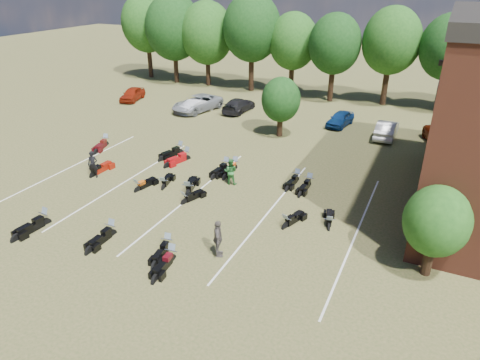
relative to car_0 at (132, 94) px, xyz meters
The scene contains 33 objects.
ground 28.02m from the car_0, 43.53° to the right, with size 160.00×160.00×0.00m, color brown.
car_0 is the anchor object (origin of this frame).
car_1 8.71m from the car_0, ahead, with size 1.39×3.98×1.31m, color silver.
car_2 8.36m from the car_0, ahead, with size 2.55×5.53×1.54m, color gray.
car_3 12.22m from the car_0, ahead, with size 1.85×4.54×1.32m, color black.
car_4 22.29m from the car_0, ahead, with size 1.51×3.76×1.28m, color navy.
car_5 26.47m from the car_0, ahead, with size 1.52×4.35×1.43m, color #ADADA8.
car_6 31.02m from the car_0, ahead, with size 2.39×5.19×1.44m, color #5C1405.
person_black 19.54m from the car_0, 59.24° to the right, with size 0.67×0.44×1.83m, color black.
person_green 23.23m from the car_0, 36.42° to the right, with size 0.84×0.66×1.74m, color #296E2E.
person_grey 30.25m from the car_0, 44.23° to the right, with size 1.12×0.47×1.91m, color #504945.
motorcycle_1 25.53m from the car_0, 62.36° to the right, with size 0.78×2.44×1.36m, color black, non-canonical shape.
motorcycle_3 27.06m from the car_0, 54.17° to the right, with size 0.73×2.30×1.28m, color black, non-canonical shape.
motorcycle_4 28.94m from the car_0, 48.55° to the right, with size 0.67×2.11×1.18m, color black, non-canonical shape.
motorcycle_5 29.98m from the car_0, 48.45° to the right, with size 0.70×2.19×1.22m, color black, non-canonical shape.
motorcycle_7 19.40m from the car_0, 59.55° to the right, with size 0.76×2.40×1.34m, color maroon, non-canonical shape.
motorcycle_8 22.14m from the car_0, 51.07° to the right, with size 0.66×2.08×1.16m, color black, non-canonical shape.
motorcycle_9 24.56m from the car_0, 44.85° to the right, with size 0.65×2.02×1.13m, color black, non-canonical shape.
motorcycle_10 22.21m from the car_0, 46.98° to the right, with size 0.66×2.08×1.16m, color black, non-canonical shape.
motorcycle_11 23.61m from the car_0, 43.80° to the right, with size 0.78×2.44×1.36m, color black, non-canonical shape.
motorcycle_12 29.40m from the car_0, 36.08° to the right, with size 0.67×2.11×1.18m, color black, non-canonical shape.
motorcycle_13 30.63m from the car_0, 32.37° to the right, with size 0.65×2.03×1.13m, color black, non-canonical shape.
motorcycle_14 13.62m from the car_0, 60.69° to the right, with size 0.75×2.35×1.31m, color #3E080C, non-canonical shape.
motorcycle_15 18.20m from the car_0, 39.71° to the right, with size 0.79×2.47×1.38m, color maroon, non-canonical shape.
motorcycle_16 16.85m from the car_0, 39.97° to the right, with size 0.78×2.46×1.37m, color black, non-canonical shape.
motorcycle_17 21.40m from the car_0, 32.98° to the right, with size 0.74×2.31×1.29m, color black, non-canonical shape.
motorcycle_18 21.13m from the car_0, 34.53° to the right, with size 0.73×2.28×1.27m, color black, non-canonical shape.
motorcycle_19 26.27m from the car_0, 27.08° to the right, with size 0.69×2.17×1.21m, color black, non-canonical shape.
motorcycle_20 25.29m from the car_0, 27.37° to the right, with size 0.68×2.12×1.18m, color black, non-canonical shape.
tree_line 22.33m from the car_0, 26.69° to the left, with size 56.00×6.00×9.79m.
young_tree_near_building 35.89m from the car_0, 30.70° to the right, with size 2.80×2.80×4.16m.
young_tree_midfield 18.85m from the car_0, 11.71° to the right, with size 3.20×3.20×4.70m.
parking_lines 23.78m from the car_0, 43.27° to the right, with size 20.10×14.00×0.01m.
Camera 1 is at (9.62, -16.76, 12.25)m, focal length 32.00 mm.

